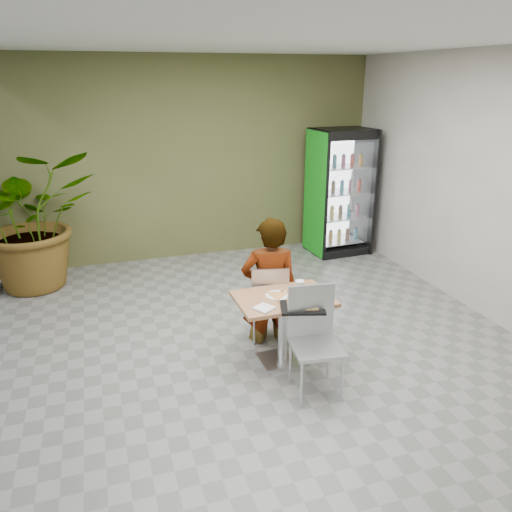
% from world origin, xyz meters
% --- Properties ---
extents(ground, '(7.00, 7.00, 0.00)m').
position_xyz_m(ground, '(0.00, 0.00, 0.00)').
color(ground, gray).
rests_on(ground, ground).
extents(room_envelope, '(6.00, 7.00, 3.20)m').
position_xyz_m(room_envelope, '(0.00, 0.00, 1.60)').
color(room_envelope, beige).
rests_on(room_envelope, ground).
extents(dining_table, '(0.98, 0.70, 0.75)m').
position_xyz_m(dining_table, '(0.18, -0.14, 0.54)').
color(dining_table, '#B27D4C').
rests_on(dining_table, ground).
extents(chair_far, '(0.49, 0.49, 0.92)m').
position_xyz_m(chair_far, '(0.19, 0.32, 0.54)').
color(chair_far, '#B8BBBD').
rests_on(chair_far, ground).
extents(chair_near, '(0.51, 0.51, 1.03)m').
position_xyz_m(chair_near, '(0.30, -0.64, 0.60)').
color(chair_near, '#B8BBBD').
rests_on(chair_near, ground).
extents(seated_woman, '(0.72, 0.55, 1.76)m').
position_xyz_m(seated_woman, '(0.21, 0.37, 0.58)').
color(seated_woman, black).
rests_on(seated_woman, ground).
extents(pizza_plate, '(0.35, 0.33, 0.03)m').
position_xyz_m(pizza_plate, '(0.14, -0.09, 0.77)').
color(pizza_plate, white).
rests_on(pizza_plate, dining_table).
extents(soda_cup, '(0.09, 0.09, 0.16)m').
position_xyz_m(soda_cup, '(0.36, -0.15, 0.83)').
color(soda_cup, white).
rests_on(soda_cup, dining_table).
extents(napkin_stack, '(0.23, 0.23, 0.02)m').
position_xyz_m(napkin_stack, '(-0.09, -0.34, 0.76)').
color(napkin_stack, white).
rests_on(napkin_stack, dining_table).
extents(cafeteria_tray, '(0.49, 0.42, 0.02)m').
position_xyz_m(cafeteria_tray, '(0.26, -0.45, 0.76)').
color(cafeteria_tray, black).
rests_on(cafeteria_tray, dining_table).
extents(beverage_fridge, '(0.99, 0.78, 2.07)m').
position_xyz_m(beverage_fridge, '(2.36, 2.92, 1.04)').
color(beverage_fridge, black).
rests_on(beverage_fridge, ground).
extents(potted_plant, '(2.11, 1.94, 1.96)m').
position_xyz_m(potted_plant, '(-2.42, 2.88, 0.98)').
color(potted_plant, '#376729').
rests_on(potted_plant, ground).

